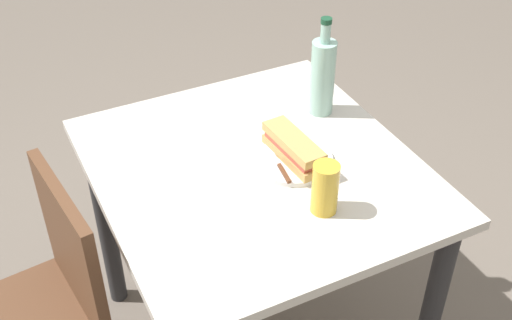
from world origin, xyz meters
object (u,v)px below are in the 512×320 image
object	(u,v)px
dining_table	(256,202)
water_bottle	(323,76)
baguette_sandwich_near	(293,148)
knife_near	(279,165)
chair_far	(46,307)
plate_near	(293,160)
beer_glass	(325,188)

from	to	relation	value
dining_table	water_bottle	bearing A→B (deg)	-62.02
dining_table	baguette_sandwich_near	xyz separation A→B (m)	(-0.03, -0.10, 0.18)
baguette_sandwich_near	knife_near	bearing A→B (deg)	106.14
chair_far	plate_near	xyz separation A→B (m)	(-0.04, -0.72, 0.28)
water_bottle	dining_table	bearing A→B (deg)	117.98
plate_near	chair_far	bearing A→B (deg)	86.72
plate_near	baguette_sandwich_near	distance (m)	0.04
plate_near	knife_near	bearing A→B (deg)	106.14
dining_table	plate_near	size ratio (longest dim) A/B	4.13
dining_table	water_bottle	distance (m)	0.42
dining_table	beer_glass	bearing A→B (deg)	-162.83
chair_far	knife_near	size ratio (longest dim) A/B	4.72
water_bottle	beer_glass	bearing A→B (deg)	150.28
water_bottle	knife_near	bearing A→B (deg)	129.15
baguette_sandwich_near	water_bottle	size ratio (longest dim) A/B	0.72
dining_table	baguette_sandwich_near	world-z (taller)	baguette_sandwich_near
dining_table	plate_near	distance (m)	0.17
plate_near	knife_near	distance (m)	0.05
knife_near	beer_glass	bearing A→B (deg)	-172.28
chair_far	plate_near	distance (m)	0.77
water_bottle	beer_glass	size ratio (longest dim) A/B	2.21
dining_table	beer_glass	world-z (taller)	beer_glass
beer_glass	dining_table	bearing A→B (deg)	17.17
chair_far	baguette_sandwich_near	size ratio (longest dim) A/B	3.84
chair_far	beer_glass	xyz separation A→B (m)	(-0.25, -0.69, 0.34)
chair_far	baguette_sandwich_near	bearing A→B (deg)	-93.28
knife_near	beer_glass	world-z (taller)	beer_glass
dining_table	beer_glass	xyz separation A→B (m)	(-0.24, -0.07, 0.20)
beer_glass	plate_near	bearing A→B (deg)	-7.05
knife_near	water_bottle	world-z (taller)	water_bottle
chair_far	baguette_sandwich_near	world-z (taller)	chair_far
baguette_sandwich_near	beer_glass	xyz separation A→B (m)	(-0.20, 0.03, 0.02)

